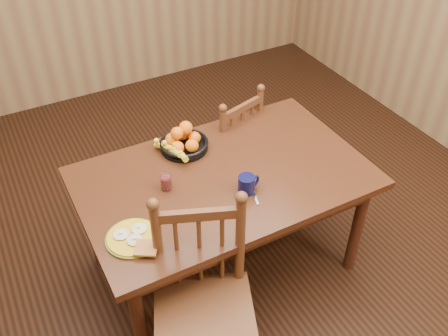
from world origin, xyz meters
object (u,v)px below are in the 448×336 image
breakfast_plate (133,238)px  chair_near (204,305)px  fruit_bowl (183,142)px  chair_far (226,148)px  dining_table (224,186)px  coffee_mug (247,184)px

breakfast_plate → chair_near: bearing=-59.3°
fruit_bowl → chair_far: bearing=29.2°
dining_table → coffee_mug: size_ratio=12.01×
chair_far → fruit_bowl: 0.60m
breakfast_plate → fruit_bowl: (0.51, 0.55, 0.04)m
fruit_bowl → coffee_mug: bearing=-73.9°
breakfast_plate → dining_table: bearing=19.7°
coffee_mug → breakfast_plate: bearing=-176.3°
chair_near → coffee_mug: (0.46, 0.38, 0.29)m
chair_near → fruit_bowl: size_ratio=3.23×
chair_far → breakfast_plate: bearing=23.8°
coffee_mug → dining_table: bearing=104.0°
chair_far → fruit_bowl: bearing=13.2°
chair_far → coffee_mug: bearing=53.3°
dining_table → coffee_mug: (0.04, -0.18, 0.14)m
coffee_mug → chair_far: bearing=69.4°
dining_table → fruit_bowl: 0.37m
coffee_mug → fruit_bowl: 0.52m
dining_table → fruit_bowl: bearing=107.3°
chair_far → chair_near: chair_near is taller
chair_far → chair_near: size_ratio=0.88×
chair_far → coffee_mug: 0.87m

